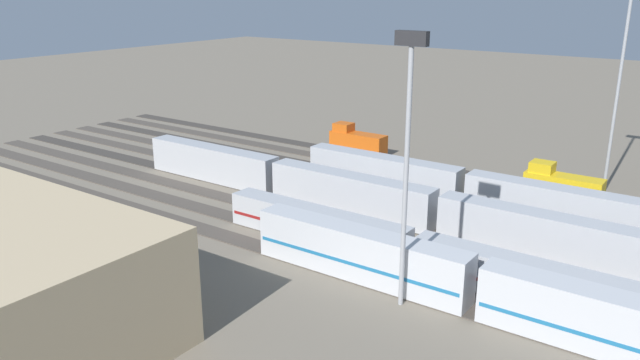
{
  "coord_description": "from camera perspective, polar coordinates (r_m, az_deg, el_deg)",
  "views": [
    {
      "loc": [
        -41.73,
        67.96,
        27.89
      ],
      "look_at": [
        5.04,
        2.27,
        2.5
      ],
      "focal_mm": 34.9,
      "sensor_mm": 36.0,
      "label": 1
    }
  ],
  "objects": [
    {
      "name": "track_bed_2",
      "position": [
        92.71,
        6.95,
        -0.13
      ],
      "size": [
        140.0,
        2.8,
        0.12
      ],
      "primitive_type": "cube",
      "color": "#3D3833",
      "rests_on": "ground_plane"
    },
    {
      "name": "light_mast_0",
      "position": [
        92.53,
        26.06,
        10.45
      ],
      "size": [
        2.8,
        0.7,
        30.93
      ],
      "color": "#9EA0A5",
      "rests_on": "ground_plane"
    },
    {
      "name": "track_bed_8",
      "position": [
        69.4,
        -5.14,
        -6.24
      ],
      "size": [
        140.0,
        2.8,
        0.12
      ],
      "primitive_type": "cube",
      "color": "#4C443D",
      "rests_on": "ground_plane"
    },
    {
      "name": "track_bed_7",
      "position": [
        72.95,
        -2.58,
        -4.97
      ],
      "size": [
        140.0,
        2.8,
        0.12
      ],
      "primitive_type": "cube",
      "color": "#4C443D",
      "rests_on": "ground_plane"
    },
    {
      "name": "train_on_track_8",
      "position": [
        56.92,
        14.16,
        -9.5
      ],
      "size": [
        47.2,
        3.06,
        5.0
      ],
      "color": "silver",
      "rests_on": "ground_plane"
    },
    {
      "name": "train_on_track_1",
      "position": [
        89.02,
        21.23,
        -0.55
      ],
      "size": [
        10.0,
        3.0,
        5.0
      ],
      "color": "gold",
      "rests_on": "ground_plane"
    },
    {
      "name": "track_bed_0",
      "position": [
        101.26,
        9.68,
        1.27
      ],
      "size": [
        140.0,
        2.8,
        0.12
      ],
      "primitive_type": "cube",
      "color": "#3D3833",
      "rests_on": "ground_plane"
    },
    {
      "name": "track_bed_4",
      "position": [
        84.47,
        3.68,
        -1.8
      ],
      "size": [
        140.0,
        2.8,
        0.12
      ],
      "primitive_type": "cube",
      "color": "#4C443D",
      "rests_on": "ground_plane"
    },
    {
      "name": "track_bed_5",
      "position": [
        80.5,
        1.8,
        -2.76
      ],
      "size": [
        140.0,
        2.8,
        0.12
      ],
      "primitive_type": "cube",
      "color": "#3D3833",
      "rests_on": "ground_plane"
    },
    {
      "name": "train_on_track_7",
      "position": [
        64.47,
        8.51,
        -6.42
      ],
      "size": [
        47.2,
        3.06,
        3.8
      ],
      "color": "#B7BABF",
      "rests_on": "ground_plane"
    },
    {
      "name": "track_bed_1",
      "position": [
        96.95,
        8.38,
        0.6
      ],
      "size": [
        140.0,
        2.8,
        0.12
      ],
      "primitive_type": "cube",
      "color": "#4C443D",
      "rests_on": "ground_plane"
    },
    {
      "name": "ground_plane",
      "position": [
        84.49,
        3.68,
        -1.84
      ],
      "size": [
        400.0,
        400.0,
        0.0
      ],
      "primitive_type": "plane",
      "color": "#756B5B"
    },
    {
      "name": "track_bed_3",
      "position": [
        88.54,
        5.4,
        -0.92
      ],
      "size": [
        140.0,
        2.8,
        0.12
      ],
      "primitive_type": "cube",
      "color": "#4C443D",
      "rests_on": "ground_plane"
    },
    {
      "name": "track_bed_6",
      "position": [
        76.65,
        -0.28,
        -3.81
      ],
      "size": [
        140.0,
        2.8,
        0.12
      ],
      "primitive_type": "cube",
      "color": "#4C443D",
      "rests_on": "ground_plane"
    },
    {
      "name": "light_mast_1",
      "position": [
        52.72,
        8.05,
        4.04
      ],
      "size": [
        2.8,
        0.7,
        24.4
      ],
      "color": "#9EA0A5",
      "rests_on": "ground_plane"
    },
    {
      "name": "train_on_track_5",
      "position": [
        73.41,
        10.75,
        -2.98
      ],
      "size": [
        95.6,
        3.0,
        5.0
      ],
      "color": "#B7BABF",
      "rests_on": "ground_plane"
    },
    {
      "name": "train_on_track_3",
      "position": [
        82.49,
        13.08,
        -0.83
      ],
      "size": [
        47.2,
        3.0,
        5.0
      ],
      "color": "#B7BABF",
      "rests_on": "ground_plane"
    },
    {
      "name": "train_on_track_0",
      "position": [
        106.84,
        3.39,
        3.51
      ],
      "size": [
        10.0,
        3.0,
        5.0
      ],
      "color": "#D85914",
      "rests_on": "ground_plane"
    }
  ]
}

